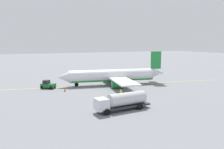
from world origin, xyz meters
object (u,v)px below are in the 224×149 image
(fuel_tanker, at_px, (122,101))
(refueling_worker, at_px, (121,93))
(airplane, at_px, (114,76))
(safety_cone_nose, at_px, (65,90))
(pushback_tug, at_px, (48,85))

(fuel_tanker, relative_size, refueling_worker, 6.27)
(airplane, distance_m, fuel_tanker, 24.73)
(safety_cone_nose, bearing_deg, pushback_tug, -61.59)
(airplane, relative_size, pushback_tug, 7.78)
(airplane, distance_m, refueling_worker, 14.99)
(fuel_tanker, distance_m, pushback_tug, 27.07)
(airplane, relative_size, safety_cone_nose, 44.27)
(fuel_tanker, xyz_separation_m, safety_cone_nose, (5.57, -19.88, -1.37))
(airplane, distance_m, pushback_tug, 18.36)
(pushback_tug, height_order, refueling_worker, pushback_tug)
(fuel_tanker, height_order, safety_cone_nose, fuel_tanker)
(fuel_tanker, relative_size, pushback_tug, 2.62)
(pushback_tug, distance_m, refueling_worker, 21.28)
(airplane, bearing_deg, fuel_tanker, 67.64)
(pushback_tug, relative_size, refueling_worker, 2.39)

